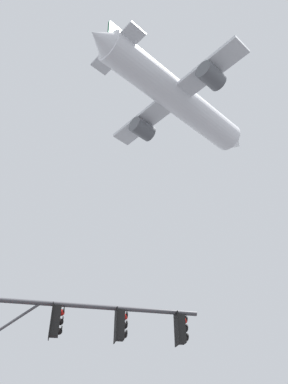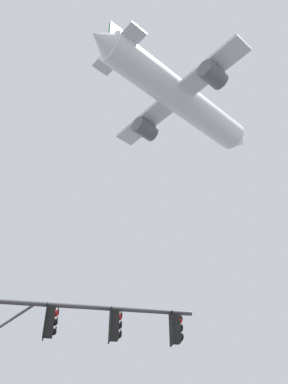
% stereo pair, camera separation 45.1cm
% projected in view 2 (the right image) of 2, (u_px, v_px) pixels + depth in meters
% --- Properties ---
extents(signal_pole_near, '(7.25, 1.38, 5.55)m').
position_uv_depth(signal_pole_near, '(58.00, 340.00, 11.14)').
color(signal_pole_near, '#4C4C51').
rests_on(signal_pole_near, ground).
extents(airplane, '(23.46, 20.18, 7.53)m').
position_uv_depth(airplane, '(179.00, 98.00, 48.23)').
color(airplane, white).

